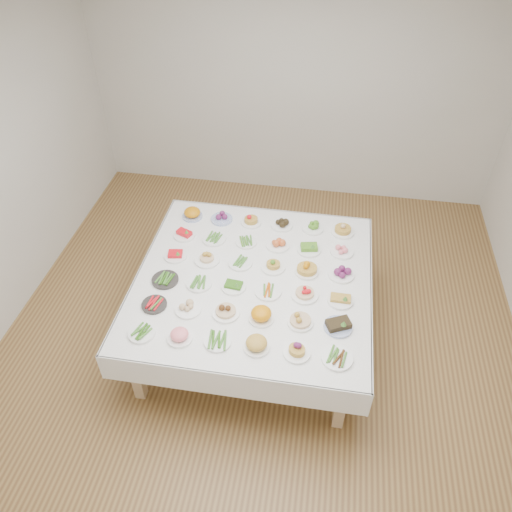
% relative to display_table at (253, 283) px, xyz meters
% --- Properties ---
extents(room_envelope, '(5.02, 5.02, 2.81)m').
position_rel_display_table_xyz_m(room_envelope, '(0.08, 0.10, 1.15)').
color(room_envelope, olive).
rests_on(room_envelope, ground).
extents(display_table, '(2.10, 2.10, 0.75)m').
position_rel_display_table_xyz_m(display_table, '(0.00, 0.00, 0.00)').
color(display_table, white).
rests_on(display_table, ground).
extents(dish_0, '(0.21, 0.21, 0.05)m').
position_rel_display_table_xyz_m(dish_0, '(-0.77, -0.77, 0.09)').
color(dish_0, white).
rests_on(dish_0, display_table).
extents(dish_1, '(0.20, 0.20, 0.11)m').
position_rel_display_table_xyz_m(dish_1, '(-0.46, -0.77, 0.11)').
color(dish_1, white).
rests_on(dish_1, display_table).
extents(dish_2, '(0.21, 0.21, 0.05)m').
position_rel_display_table_xyz_m(dish_2, '(-0.15, -0.76, 0.09)').
color(dish_2, white).
rests_on(dish_2, display_table).
extents(dish_3, '(0.21, 0.21, 0.12)m').
position_rel_display_table_xyz_m(dish_3, '(0.15, -0.76, 0.12)').
color(dish_3, white).
rests_on(dish_3, display_table).
extents(dish_4, '(0.21, 0.21, 0.12)m').
position_rel_display_table_xyz_m(dish_4, '(0.47, -0.77, 0.12)').
color(dish_4, white).
rests_on(dish_4, display_table).
extents(dish_5, '(0.24, 0.24, 0.05)m').
position_rel_display_table_xyz_m(dish_5, '(0.77, -0.77, 0.09)').
color(dish_5, white).
rests_on(dish_5, display_table).
extents(dish_6, '(0.21, 0.21, 0.05)m').
position_rel_display_table_xyz_m(dish_6, '(-0.77, -0.46, 0.09)').
color(dish_6, '#2D2B28').
rests_on(dish_6, display_table).
extents(dish_7, '(0.22, 0.22, 0.08)m').
position_rel_display_table_xyz_m(dish_7, '(-0.47, -0.47, 0.10)').
color(dish_7, white).
rests_on(dish_7, display_table).
extents(dish_8, '(0.23, 0.23, 0.13)m').
position_rel_display_table_xyz_m(dish_8, '(-0.15, -0.46, 0.13)').
color(dish_8, white).
rests_on(dish_8, display_table).
extents(dish_9, '(0.21, 0.21, 0.13)m').
position_rel_display_table_xyz_m(dish_9, '(0.14, -0.47, 0.13)').
color(dish_9, white).
rests_on(dish_9, display_table).
extents(dish_10, '(0.21, 0.21, 0.12)m').
position_rel_display_table_xyz_m(dish_10, '(0.46, -0.46, 0.12)').
color(dish_10, white).
rests_on(dish_10, display_table).
extents(dish_11, '(0.23, 0.23, 0.11)m').
position_rel_display_table_xyz_m(dish_11, '(0.77, -0.46, 0.12)').
color(dish_11, '#4C66B2').
rests_on(dish_11, display_table).
extents(dish_12, '(0.23, 0.23, 0.05)m').
position_rel_display_table_xyz_m(dish_12, '(-0.76, -0.16, 0.09)').
color(dish_12, '#2D2B28').
rests_on(dish_12, display_table).
extents(dish_13, '(0.22, 0.22, 0.05)m').
position_rel_display_table_xyz_m(dish_13, '(-0.46, -0.16, 0.09)').
color(dish_13, white).
rests_on(dish_13, display_table).
extents(dish_14, '(0.21, 0.21, 0.09)m').
position_rel_display_table_xyz_m(dish_14, '(-0.15, -0.15, 0.10)').
color(dish_14, white).
rests_on(dish_14, display_table).
extents(dish_15, '(0.23, 0.23, 0.05)m').
position_rel_display_table_xyz_m(dish_15, '(0.16, -0.16, 0.09)').
color(dish_15, white).
rests_on(dish_15, display_table).
extents(dish_16, '(0.23, 0.23, 0.12)m').
position_rel_display_table_xyz_m(dish_16, '(0.47, -0.15, 0.12)').
color(dish_16, white).
rests_on(dish_16, display_table).
extents(dish_17, '(0.22, 0.22, 0.10)m').
position_rel_display_table_xyz_m(dish_17, '(0.78, -0.16, 0.11)').
color(dish_17, white).
rests_on(dish_17, display_table).
extents(dish_18, '(0.21, 0.21, 0.09)m').
position_rel_display_table_xyz_m(dish_18, '(-0.76, 0.16, 0.10)').
color(dish_18, white).
rests_on(dish_18, display_table).
extents(dish_19, '(0.23, 0.23, 0.12)m').
position_rel_display_table_xyz_m(dish_19, '(-0.46, 0.15, 0.12)').
color(dish_19, white).
rests_on(dish_19, display_table).
extents(dish_20, '(0.22, 0.22, 0.05)m').
position_rel_display_table_xyz_m(dish_20, '(-0.15, 0.16, 0.09)').
color(dish_20, white).
rests_on(dish_20, display_table).
extents(dish_21, '(0.22, 0.22, 0.11)m').
position_rel_display_table_xyz_m(dish_21, '(0.16, 0.15, 0.12)').
color(dish_21, white).
rests_on(dish_21, display_table).
extents(dish_22, '(0.21, 0.21, 0.14)m').
position_rel_display_table_xyz_m(dish_22, '(0.46, 0.15, 0.14)').
color(dish_22, white).
rests_on(dish_22, display_table).
extents(dish_23, '(0.23, 0.23, 0.10)m').
position_rel_display_table_xyz_m(dish_23, '(0.77, 0.16, 0.11)').
color(dish_23, white).
rests_on(dish_23, display_table).
extents(dish_24, '(0.21, 0.21, 0.08)m').
position_rel_display_table_xyz_m(dish_24, '(-0.76, 0.47, 0.10)').
color(dish_24, white).
rests_on(dish_24, display_table).
extents(dish_25, '(0.23, 0.23, 0.05)m').
position_rel_display_table_xyz_m(dish_25, '(-0.46, 0.46, 0.09)').
color(dish_25, white).
rests_on(dish_25, display_table).
extents(dish_26, '(0.20, 0.20, 0.05)m').
position_rel_display_table_xyz_m(dish_26, '(-0.15, 0.46, 0.09)').
color(dish_26, white).
rests_on(dish_26, display_table).
extents(dish_27, '(0.22, 0.22, 0.09)m').
position_rel_display_table_xyz_m(dish_27, '(0.16, 0.47, 0.11)').
color(dish_27, white).
rests_on(dish_27, display_table).
extents(dish_28, '(0.23, 0.23, 0.09)m').
position_rel_display_table_xyz_m(dish_28, '(0.46, 0.45, 0.11)').
color(dish_28, white).
rests_on(dish_28, display_table).
extents(dish_29, '(0.22, 0.22, 0.09)m').
position_rel_display_table_xyz_m(dish_29, '(0.77, 0.47, 0.11)').
color(dish_29, white).
rests_on(dish_29, display_table).
extents(dish_30, '(0.21, 0.21, 0.13)m').
position_rel_display_table_xyz_m(dish_30, '(-0.76, 0.78, 0.13)').
color(dish_30, '#4C66B2').
rests_on(dish_30, display_table).
extents(dish_31, '(0.22, 0.22, 0.09)m').
position_rel_display_table_xyz_m(dish_31, '(-0.46, 0.78, 0.10)').
color(dish_31, '#4C66B2').
rests_on(dish_31, display_table).
extents(dish_32, '(0.20, 0.20, 0.11)m').
position_rel_display_table_xyz_m(dish_32, '(-0.15, 0.77, 0.12)').
color(dish_32, white).
rests_on(dish_32, display_table).
extents(dish_33, '(0.22, 0.22, 0.10)m').
position_rel_display_table_xyz_m(dish_33, '(0.16, 0.78, 0.11)').
color(dish_33, white).
rests_on(dish_33, display_table).
extents(dish_34, '(0.21, 0.21, 0.08)m').
position_rel_display_table_xyz_m(dish_34, '(0.47, 0.78, 0.10)').
color(dish_34, white).
rests_on(dish_34, display_table).
extents(dish_35, '(0.22, 0.22, 0.12)m').
position_rel_display_table_xyz_m(dish_35, '(0.76, 0.77, 0.12)').
color(dish_35, white).
rests_on(dish_35, display_table).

